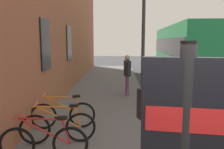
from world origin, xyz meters
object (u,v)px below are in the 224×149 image
at_px(bicycle_beside_lamp, 58,127).
at_px(street_lamp, 144,16).
at_px(bicycle_leaning_wall, 63,115).
at_px(pedestrian_near_bus, 127,71).
at_px(bicycle_far_end, 44,143).
at_px(city_bus, 186,50).
at_px(pedestrian_by_facade, 147,111).

distance_m(bicycle_beside_lamp, street_lamp, 4.74).
height_order(bicycle_beside_lamp, bicycle_leaning_wall, same).
height_order(bicycle_beside_lamp, pedestrian_near_bus, pedestrian_near_bus).
bearing_deg(street_lamp, bicycle_beside_lamp, 143.21).
bearing_deg(bicycle_leaning_wall, bicycle_far_end, -178.75).
height_order(bicycle_leaning_wall, city_bus, city_bus).
height_order(bicycle_far_end, city_bus, city_bus).
relative_size(bicycle_far_end, pedestrian_by_facade, 1.06).
height_order(city_bus, pedestrian_by_facade, city_bus).
bearing_deg(pedestrian_by_facade, street_lamp, -4.44).
relative_size(pedestrian_near_bus, street_lamp, 0.32).
bearing_deg(bicycle_beside_lamp, city_bus, -31.43).
bearing_deg(bicycle_beside_lamp, pedestrian_near_bus, -20.22).
height_order(bicycle_far_end, pedestrian_near_bus, pedestrian_near_bus).
distance_m(city_bus, pedestrian_near_bus, 5.71).
bearing_deg(bicycle_beside_lamp, pedestrian_by_facade, -109.24).
relative_size(bicycle_leaning_wall, street_lamp, 0.32).
bearing_deg(street_lamp, pedestrian_near_bus, 14.31).
xyz_separation_m(bicycle_leaning_wall, street_lamp, (2.11, -2.37, 2.85)).
bearing_deg(pedestrian_by_facade, bicycle_far_end, 93.94).
bearing_deg(bicycle_far_end, bicycle_beside_lamp, -4.55).
distance_m(bicycle_leaning_wall, pedestrian_near_bus, 4.45).
xyz_separation_m(bicycle_beside_lamp, city_bus, (9.11, -5.57, 1.41)).
distance_m(city_bus, pedestrian_by_facade, 10.47).
bearing_deg(city_bus, pedestrian_near_bus, 138.31).
bearing_deg(pedestrian_by_facade, bicycle_leaning_wall, 52.29).
xyz_separation_m(bicycle_far_end, street_lamp, (3.86, -2.33, 2.85)).
bearing_deg(city_bus, pedestrian_by_facade, 159.89).
bearing_deg(pedestrian_near_bus, bicycle_beside_lamp, 159.78).
relative_size(bicycle_leaning_wall, pedestrian_near_bus, 0.99).
relative_size(bicycle_leaning_wall, city_bus, 0.17).
bearing_deg(pedestrian_by_facade, pedestrian_near_bus, 1.87).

